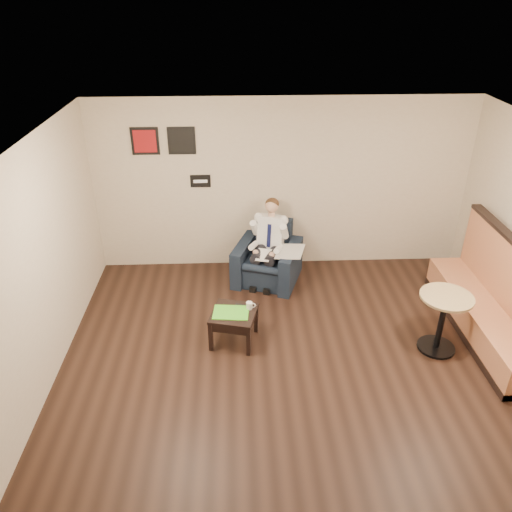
{
  "coord_description": "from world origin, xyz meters",
  "views": [
    {
      "loc": [
        -0.74,
        -4.51,
        4.26
      ],
      "look_at": [
        -0.5,
        1.2,
        1.11
      ],
      "focal_mm": 35.0,
      "sensor_mm": 36.0,
      "label": 1
    }
  ],
  "objects_px": {
    "green_folder": "(231,313)",
    "cafe_table": "(441,323)",
    "smartphone": "(240,305)",
    "seated_man": "(265,248)",
    "side_table": "(234,327)",
    "coffee_mug": "(249,306)",
    "armchair": "(267,254)",
    "banquette": "(490,291)"
  },
  "relations": [
    {
      "from": "green_folder",
      "to": "cafe_table",
      "type": "bearing_deg",
      "value": -5.52
    },
    {
      "from": "smartphone",
      "to": "cafe_table",
      "type": "bearing_deg",
      "value": 14.23
    },
    {
      "from": "seated_man",
      "to": "green_folder",
      "type": "relative_size",
      "value": 2.74
    },
    {
      "from": "side_table",
      "to": "coffee_mug",
      "type": "bearing_deg",
      "value": 20.18
    },
    {
      "from": "armchair",
      "to": "seated_man",
      "type": "xyz_separation_m",
      "value": [
        -0.04,
        -0.11,
        0.17
      ]
    },
    {
      "from": "smartphone",
      "to": "cafe_table",
      "type": "xyz_separation_m",
      "value": [
        2.58,
        -0.42,
        -0.05
      ]
    },
    {
      "from": "side_table",
      "to": "cafe_table",
      "type": "height_order",
      "value": "cafe_table"
    },
    {
      "from": "coffee_mug",
      "to": "cafe_table",
      "type": "relative_size",
      "value": 0.12
    },
    {
      "from": "seated_man",
      "to": "smartphone",
      "type": "distance_m",
      "value": 1.37
    },
    {
      "from": "green_folder",
      "to": "banquette",
      "type": "distance_m",
      "value": 3.44
    },
    {
      "from": "smartphone",
      "to": "cafe_table",
      "type": "height_order",
      "value": "cafe_table"
    },
    {
      "from": "armchair",
      "to": "green_folder",
      "type": "bearing_deg",
      "value": -91.14
    },
    {
      "from": "green_folder",
      "to": "cafe_table",
      "type": "xyz_separation_m",
      "value": [
        2.71,
        -0.26,
        -0.06
      ]
    },
    {
      "from": "armchair",
      "to": "smartphone",
      "type": "xyz_separation_m",
      "value": [
        -0.45,
        -1.41,
        0.01
      ]
    },
    {
      "from": "armchair",
      "to": "banquette",
      "type": "height_order",
      "value": "banquette"
    },
    {
      "from": "coffee_mug",
      "to": "side_table",
      "type": "bearing_deg",
      "value": -159.82
    },
    {
      "from": "banquette",
      "to": "cafe_table",
      "type": "relative_size",
      "value": 3.17
    },
    {
      "from": "seated_man",
      "to": "side_table",
      "type": "height_order",
      "value": "seated_man"
    },
    {
      "from": "armchair",
      "to": "side_table",
      "type": "height_order",
      "value": "armchair"
    },
    {
      "from": "seated_man",
      "to": "coffee_mug",
      "type": "height_order",
      "value": "seated_man"
    },
    {
      "from": "seated_man",
      "to": "smartphone",
      "type": "xyz_separation_m",
      "value": [
        -0.41,
        -1.3,
        -0.17
      ]
    },
    {
      "from": "side_table",
      "to": "banquette",
      "type": "relative_size",
      "value": 0.22
    },
    {
      "from": "green_folder",
      "to": "smartphone",
      "type": "bearing_deg",
      "value": 52.52
    },
    {
      "from": "coffee_mug",
      "to": "banquette",
      "type": "bearing_deg",
      "value": -0.61
    },
    {
      "from": "armchair",
      "to": "coffee_mug",
      "type": "distance_m",
      "value": 1.52
    },
    {
      "from": "seated_man",
      "to": "armchair",
      "type": "bearing_deg",
      "value": 90.0
    },
    {
      "from": "smartphone",
      "to": "banquette",
      "type": "relative_size",
      "value": 0.06
    },
    {
      "from": "green_folder",
      "to": "smartphone",
      "type": "xyz_separation_m",
      "value": [
        0.12,
        0.16,
        -0.0
      ]
    },
    {
      "from": "seated_man",
      "to": "banquette",
      "type": "height_order",
      "value": "banquette"
    },
    {
      "from": "banquette",
      "to": "armchair",
      "type": "bearing_deg",
      "value": 151.97
    },
    {
      "from": "side_table",
      "to": "coffee_mug",
      "type": "height_order",
      "value": "coffee_mug"
    },
    {
      "from": "coffee_mug",
      "to": "cafe_table",
      "type": "height_order",
      "value": "cafe_table"
    },
    {
      "from": "banquette",
      "to": "side_table",
      "type": "bearing_deg",
      "value": -179.27
    },
    {
      "from": "coffee_mug",
      "to": "banquette",
      "type": "relative_size",
      "value": 0.04
    },
    {
      "from": "side_table",
      "to": "banquette",
      "type": "distance_m",
      "value": 3.42
    },
    {
      "from": "armchair",
      "to": "cafe_table",
      "type": "relative_size",
      "value": 1.16
    },
    {
      "from": "coffee_mug",
      "to": "cafe_table",
      "type": "distance_m",
      "value": 2.49
    },
    {
      "from": "seated_man",
      "to": "coffee_mug",
      "type": "bearing_deg",
      "value": -83.12
    },
    {
      "from": "green_folder",
      "to": "armchair",
      "type": "bearing_deg",
      "value": 69.93
    },
    {
      "from": "armchair",
      "to": "coffee_mug",
      "type": "height_order",
      "value": "armchair"
    },
    {
      "from": "armchair",
      "to": "cafe_table",
      "type": "xyz_separation_m",
      "value": [
        2.13,
        -1.84,
        -0.05
      ]
    },
    {
      "from": "seated_man",
      "to": "banquette",
      "type": "distance_m",
      "value": 3.22
    }
  ]
}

